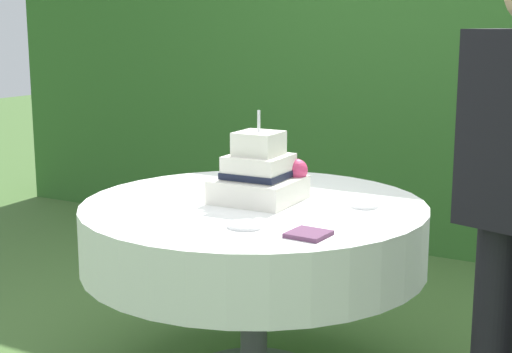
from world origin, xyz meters
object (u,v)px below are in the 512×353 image
Objects in this scene: cake_table at (254,234)px; wedding_cake at (260,175)px; serving_plate_near at (246,225)px; serving_plate_far at (365,206)px; napkin_stack at (309,234)px.

cake_table is 3.76× the size of wedding_cake.
cake_table is 0.37m from serving_plate_near.
serving_plate_near and serving_plate_far have the same top height.
serving_plate_far is (0.40, 0.15, 0.13)m from cake_table.
wedding_cake reaches higher than serving_plate_far.
serving_plate_near is at bearing -117.91° from serving_plate_far.
cake_table is 0.23m from wedding_cake.
cake_table is 10.69× the size of napkin_stack.
serving_plate_far is 0.82× the size of napkin_stack.
wedding_cake is at bearing -165.46° from serving_plate_far.
serving_plate_far reaches higher than cake_table.
napkin_stack is at bearing -43.36° from wedding_cake.
serving_plate_near is (0.15, -0.32, 0.13)m from cake_table.
serving_plate_near is 0.52m from serving_plate_far.
napkin_stack is (0.38, -0.36, -0.09)m from wedding_cake.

